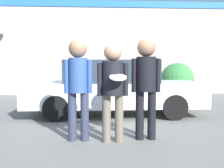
% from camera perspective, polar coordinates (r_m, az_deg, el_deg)
% --- Properties ---
extents(ground_plane, '(56.00, 56.00, 0.00)m').
position_cam_1_polar(ground_plane, '(4.80, 0.34, -11.97)').
color(ground_plane, '#66635E').
extents(storefront_building, '(24.00, 0.22, 4.38)m').
position_cam_1_polar(storefront_building, '(11.97, -1.86, 8.36)').
color(storefront_building, '#B2A89E').
rests_on(storefront_building, ground).
extents(person_left, '(0.50, 0.33, 1.80)m').
position_cam_1_polar(person_left, '(4.43, -7.75, 0.85)').
color(person_left, '#2D3347').
rests_on(person_left, ground).
extents(person_middle_with_frisbee, '(0.54, 0.59, 1.72)m').
position_cam_1_polar(person_middle_with_frisbee, '(4.31, 0.20, 0.21)').
color(person_middle_with_frisbee, '#665B4C').
rests_on(person_middle_with_frisbee, ground).
extents(person_right, '(0.53, 0.36, 1.82)m').
position_cam_1_polar(person_right, '(4.51, 7.79, 1.23)').
color(person_right, black).
rests_on(person_right, ground).
extents(parked_car_near, '(4.67, 1.82, 1.49)m').
position_cam_1_polar(parked_car_near, '(6.85, 0.24, -0.81)').
color(parked_car_near, silver).
rests_on(parked_car_near, ground).
extents(shrub, '(1.48, 1.48, 1.48)m').
position_cam_1_polar(shrub, '(11.58, 14.65, 1.04)').
color(shrub, '#387A3D').
rests_on(shrub, ground).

